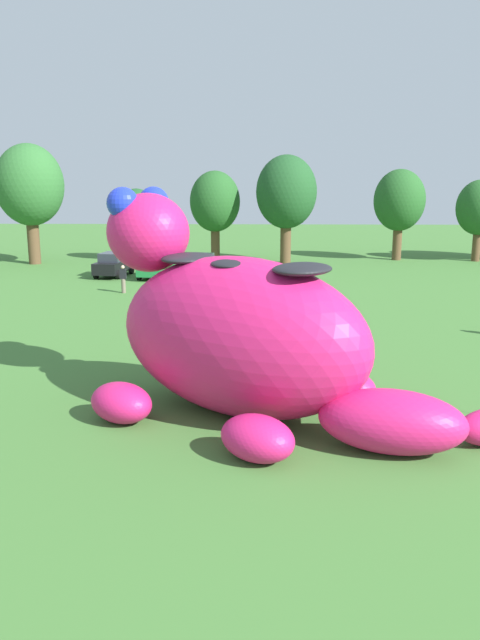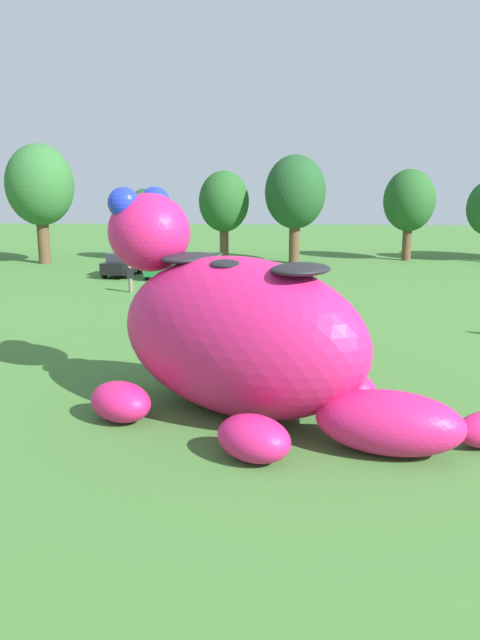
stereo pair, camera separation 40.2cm
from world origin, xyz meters
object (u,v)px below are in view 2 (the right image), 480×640
(spectator_mid_field, at_px, (130,279))
(car_yellow, at_px, (209,266))
(car_green, at_px, (164,266))
(car_black, at_px, (122,264))
(giant_inflatable_creature, at_px, (239,334))
(spectator_near_inflatable, at_px, (207,293))

(spectator_mid_field, bearing_deg, car_yellow, 55.02)
(car_green, bearing_deg, car_black, 168.25)
(car_yellow, height_order, spectator_mid_field, car_yellow)
(car_green, distance_m, spectator_mid_field, 6.17)
(giant_inflatable_creature, relative_size, car_green, 2.97)
(giant_inflatable_creature, bearing_deg, spectator_near_inflatable, 99.37)
(car_green, height_order, car_yellow, same)
(car_black, height_order, car_green, same)
(car_black, relative_size, spectator_mid_field, 2.52)
(spectator_near_inflatable, bearing_deg, giant_inflatable_creature, -80.63)
(giant_inflatable_creature, distance_m, spectator_near_inflatable, 15.48)
(car_black, bearing_deg, spectator_near_inflatable, -57.07)
(car_yellow, bearing_deg, giant_inflatable_creature, -82.35)
(giant_inflatable_creature, xyz_separation_m, car_yellow, (-3.48, 25.95, -1.55))
(giant_inflatable_creature, distance_m, car_black, 28.42)
(car_yellow, relative_size, spectator_near_inflatable, 2.53)
(car_yellow, distance_m, spectator_mid_field, 7.43)
(car_black, height_order, car_yellow, same)
(car_yellow, xyz_separation_m, spectator_near_inflatable, (0.98, -10.75, -0.01))
(car_green, xyz_separation_m, spectator_mid_field, (-1.01, -6.08, -0.01))
(car_black, bearing_deg, car_yellow, -5.79)
(giant_inflatable_creature, bearing_deg, car_yellow, 97.65)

